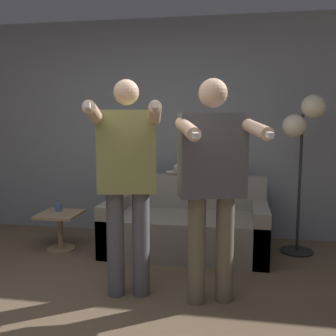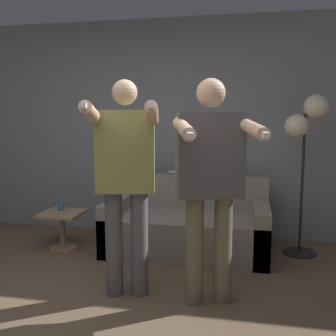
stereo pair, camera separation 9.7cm
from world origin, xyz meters
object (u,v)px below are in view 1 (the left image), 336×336
object	(u,v)px
person_right	(212,175)
couch	(186,228)
floor_lamp	(303,130)
cat	(189,168)
side_table	(60,223)
person_left	(127,173)
cup	(59,207)

from	to	relation	value
person_right	couch	bearing A→B (deg)	89.56
floor_lamp	cat	bearing A→B (deg)	173.47
floor_lamp	side_table	xyz separation A→B (m)	(-2.55, -0.36, -1.02)
couch	person_left	world-z (taller)	person_left
floor_lamp	person_right	bearing A→B (deg)	-122.70
person_right	floor_lamp	xyz separation A→B (m)	(0.84, 1.31, 0.30)
couch	floor_lamp	bearing A→B (deg)	8.42
person_right	side_table	world-z (taller)	person_right
cat	cup	distance (m)	1.52
side_table	cup	xyz separation A→B (m)	(-0.04, 0.06, 0.16)
cat	floor_lamp	world-z (taller)	floor_lamp
cat	cup	world-z (taller)	cat
couch	cat	xyz separation A→B (m)	(-0.01, 0.31, 0.61)
couch	person_right	distance (m)	1.40
cat	cup	size ratio (longest dim) A/B	5.24
floor_lamp	cup	bearing A→B (deg)	-173.47
couch	cat	bearing A→B (deg)	91.46
couch	cup	distance (m)	1.42
floor_lamp	cup	distance (m)	2.75
cat	person_right	bearing A→B (deg)	-76.06
person_left	person_right	bearing A→B (deg)	-12.62
person_left	cat	bearing A→B (deg)	65.30
side_table	floor_lamp	bearing A→B (deg)	8.06
floor_lamp	couch	bearing A→B (deg)	-171.58
person_left	cat	size ratio (longest dim) A/B	3.80
couch	person_right	world-z (taller)	person_right
couch	person_right	bearing A→B (deg)	-72.78
person_right	cat	xyz separation A→B (m)	(-0.36, 1.45, -0.14)
cup	person_left	bearing A→B (deg)	-43.04
person_left	cat	xyz separation A→B (m)	(0.31, 1.45, -0.14)
cat	side_table	bearing A→B (deg)	-159.72
couch	floor_lamp	xyz separation A→B (m)	(1.19, 0.18, 1.05)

